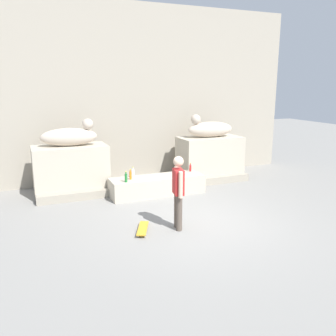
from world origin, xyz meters
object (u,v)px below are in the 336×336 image
statue_reclining_left (70,136)px  statue_reclining_right (209,129)px  bottle_green (126,178)px  bottle_clear (133,173)px  skateboard (143,228)px  bottle_orange (130,175)px  skater (178,190)px  bottle_red (190,168)px

statue_reclining_left → statue_reclining_right: 4.57m
bottle_green → bottle_clear: size_ratio=0.96×
statue_reclining_right → bottle_green: 3.69m
statue_reclining_right → skateboard: size_ratio=2.00×
bottle_orange → bottle_clear: bottle_clear is taller
bottle_green → skater: bearing=-77.6°
skater → bottle_clear: size_ratio=5.29×
statue_reclining_left → bottle_green: bearing=-39.1°
statue_reclining_left → bottle_orange: statue_reclining_left is taller
skater → statue_reclining_left: bearing=-142.8°
bottle_orange → bottle_red: 2.02m
skater → bottle_clear: (-0.19, 2.78, -0.25)m
statue_reclining_left → skater: size_ratio=0.99×
statue_reclining_right → bottle_red: 1.74m
bottle_orange → bottle_clear: 0.23m
bottle_green → bottle_orange: bearing=49.2°
statue_reclining_left → skater: 4.14m
statue_reclining_left → bottle_clear: statue_reclining_left is taller
skater → bottle_green: bearing=-156.6°
skateboard → bottle_clear: (0.59, 2.61, 0.61)m
skater → skateboard: bearing=-91.1°
statue_reclining_right → bottle_orange: size_ratio=5.34×
bottle_red → bottle_orange: bearing=-173.4°
statue_reclining_right → skateboard: statue_reclining_right is taller
bottle_orange → bottle_red: size_ratio=1.15×
statue_reclining_left → skateboard: (1.01, -3.48, -1.66)m
bottle_orange → bottle_red: (2.00, 0.23, -0.02)m
statue_reclining_right → bottle_clear: bearing=18.5°
statue_reclining_right → skater: 4.65m
bottle_red → skater: bearing=-120.7°
statue_reclining_right → skater: size_ratio=0.97×
skateboard → bottle_orange: bearing=-166.4°
statue_reclining_left → skater: statue_reclining_left is taller
bottle_orange → bottle_clear: bearing=53.8°
skateboard → bottle_orange: 2.54m
skater → bottle_red: (1.68, 2.83, -0.28)m
statue_reclining_left → bottle_orange: 2.09m
statue_reclining_right → bottle_red: statue_reclining_right is taller
skater → bottle_green: skater is taller
bottle_orange → bottle_clear: (0.13, 0.18, 0.01)m
bottle_clear → bottle_red: size_ratio=1.19×
bottle_orange → skateboard: bearing=-100.7°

